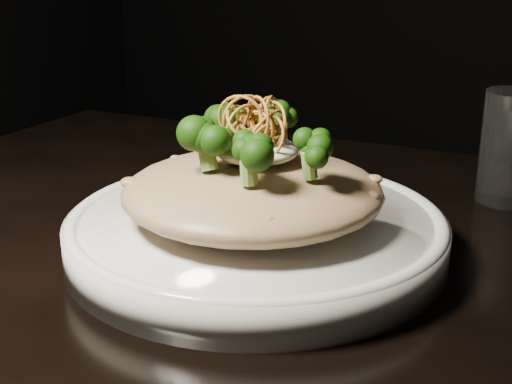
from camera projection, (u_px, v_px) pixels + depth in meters
table at (319, 362)px, 0.60m from camera, size 1.10×0.80×0.75m
plate at (256, 235)px, 0.60m from camera, size 0.32×0.32×0.03m
risotto at (253, 191)px, 0.59m from camera, size 0.22×0.22×0.05m
broccoli at (258, 128)px, 0.58m from camera, size 0.16×0.16×0.06m
cheese at (257, 150)px, 0.58m from camera, size 0.07×0.07×0.02m
shallots at (259, 114)px, 0.57m from camera, size 0.07×0.07×0.04m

